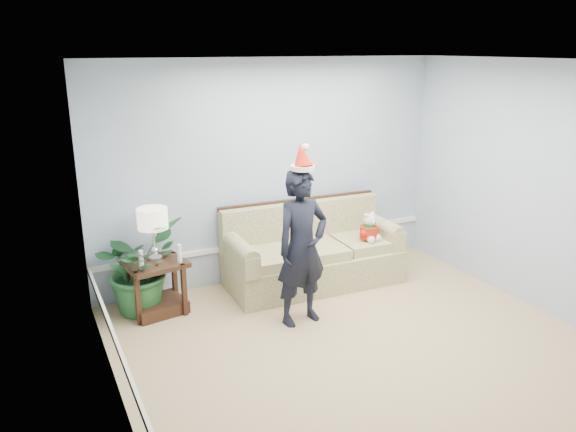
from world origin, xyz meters
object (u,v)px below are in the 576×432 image
Objects in this scene: sofa at (311,255)px; man at (302,248)px; side_table at (157,293)px; table_lamp at (153,221)px; teddy_bear at (369,230)px; houseplant at (138,267)px.

sofa is 1.29× the size of man.
side_table is 1.19× the size of table_lamp.
sofa is at bearing 146.54° from teddy_bear.
side_table is at bearing -105.47° from table_lamp.
houseplant is 1.83m from man.
table_lamp is 1.62m from man.
table_lamp reaches higher than teddy_bear.
table_lamp is 1.59× the size of teddy_bear.
man reaches higher than teddy_bear.
houseplant is 2.78m from teddy_bear.
table_lamp is (0.02, 0.07, 0.80)m from side_table.
houseplant reaches higher than teddy_bear.
houseplant reaches higher than sofa.
man is at bearing -33.01° from side_table.
teddy_bear reaches higher than side_table.
man reaches higher than side_table.
sofa is at bearing -2.06° from table_lamp.
sofa reaches higher than teddy_bear.
sofa reaches higher than side_table.
houseplant is (-2.07, 0.14, 0.16)m from sofa.
teddy_bear is (2.74, -0.39, 0.14)m from houseplant.
sofa is 3.69× the size of table_lamp.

